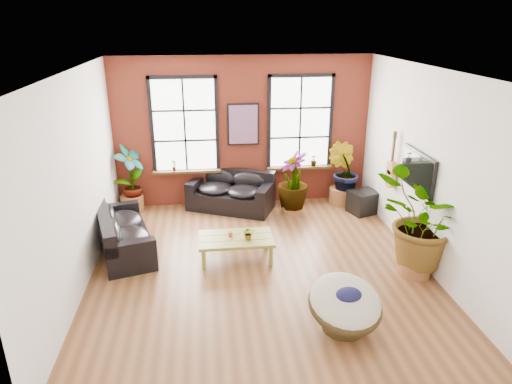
# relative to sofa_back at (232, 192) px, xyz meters

# --- Properties ---
(room) EXTENTS (6.04, 6.54, 3.54)m
(room) POSITION_rel_sofa_back_xyz_m (0.32, -2.72, 1.34)
(room) COLOR brown
(room) RESTS_ON ground
(sofa_back) EXTENTS (2.16, 1.65, 0.89)m
(sofa_back) POSITION_rel_sofa_back_xyz_m (0.00, 0.00, 0.00)
(sofa_back) COLOR black
(sofa_back) RESTS_ON ground
(sofa_left) EXTENTS (1.42, 2.25, 0.83)m
(sofa_left) POSITION_rel_sofa_back_xyz_m (-2.26, -1.91, -0.03)
(sofa_left) COLOR black
(sofa_left) RESTS_ON ground
(coffee_table) EXTENTS (1.38, 0.79, 0.53)m
(coffee_table) POSITION_rel_sofa_back_xyz_m (-0.08, -2.48, -0.01)
(coffee_table) COLOR olive
(coffee_table) RESTS_ON ground
(papasan_chair) EXTENTS (1.27, 1.28, 0.81)m
(papasan_chair) POSITION_rel_sofa_back_xyz_m (1.33, -4.73, 0.01)
(papasan_chair) COLOR #382B14
(papasan_chair) RESTS_ON ground
(poster) EXTENTS (0.74, 0.06, 0.98)m
(poster) POSITION_rel_sofa_back_xyz_m (0.32, 0.32, 1.55)
(poster) COLOR black
(poster) RESTS_ON room
(tv_wall_unit) EXTENTS (0.13, 1.86, 1.20)m
(tv_wall_unit) POSITION_rel_sofa_back_xyz_m (3.26, -2.27, 1.14)
(tv_wall_unit) COLOR black
(tv_wall_unit) RESTS_ON room
(media_box) EXTENTS (0.77, 0.71, 0.52)m
(media_box) POSITION_rel_sofa_back_xyz_m (3.03, -0.63, -0.14)
(media_box) COLOR black
(media_box) RESTS_ON ground
(pot_back_left) EXTENTS (0.53, 0.53, 0.38)m
(pot_back_left) POSITION_rel_sofa_back_xyz_m (-2.33, 0.08, -0.21)
(pot_back_left) COLOR brown
(pot_back_left) RESTS_ON ground
(pot_back_right) EXTENTS (0.61, 0.61, 0.40)m
(pot_back_right) POSITION_rel_sofa_back_xyz_m (2.67, -0.03, -0.20)
(pot_back_right) COLOR brown
(pot_back_right) RESTS_ON ground
(pot_right_wall) EXTENTS (0.58, 0.58, 0.42)m
(pot_right_wall) POSITION_rel_sofa_back_xyz_m (3.02, -3.40, -0.19)
(pot_right_wall) COLOR brown
(pot_right_wall) RESTS_ON ground
(pot_mid) EXTENTS (0.60, 0.60, 0.35)m
(pot_mid) POSITION_rel_sofa_back_xyz_m (1.37, -0.45, -0.23)
(pot_mid) COLOR brown
(pot_mid) RESTS_ON ground
(floor_plant_back_left) EXTENTS (0.86, 0.92, 1.44)m
(floor_plant_back_left) POSITION_rel_sofa_back_xyz_m (-2.30, 0.08, 0.47)
(floor_plant_back_left) COLOR #255516
(floor_plant_back_left) RESTS_ON ground
(floor_plant_back_right) EXTENTS (0.96, 0.94, 1.36)m
(floor_plant_back_right) POSITION_rel_sofa_back_xyz_m (2.69, -0.03, 0.42)
(floor_plant_back_right) COLOR #255516
(floor_plant_back_right) RESTS_ON ground
(floor_plant_right_wall) EXTENTS (2.01, 1.94, 1.71)m
(floor_plant_right_wall) POSITION_rel_sofa_back_xyz_m (3.04, -3.42, 0.61)
(floor_plant_right_wall) COLOR #255516
(floor_plant_right_wall) RESTS_ON ground
(floor_plant_mid) EXTENTS (0.86, 0.86, 1.32)m
(floor_plant_mid) POSITION_rel_sofa_back_xyz_m (1.39, -0.45, 0.40)
(floor_plant_mid) COLOR #255516
(floor_plant_mid) RESTS_ON ground
(table_plant) EXTENTS (0.23, 0.20, 0.25)m
(table_plant) POSITION_rel_sofa_back_xyz_m (0.15, -2.58, 0.16)
(table_plant) COLOR #255516
(table_plant) RESTS_ON coffee_table
(sill_plant_left) EXTENTS (0.17, 0.17, 0.27)m
(sill_plant_left) POSITION_rel_sofa_back_xyz_m (-1.33, 0.27, 0.63)
(sill_plant_left) COLOR #255516
(sill_plant_left) RESTS_ON room
(sill_plant_right) EXTENTS (0.19, 0.19, 0.27)m
(sill_plant_right) POSITION_rel_sofa_back_xyz_m (2.02, 0.27, 0.63)
(sill_plant_right) COLOR #255516
(sill_plant_right) RESTS_ON room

